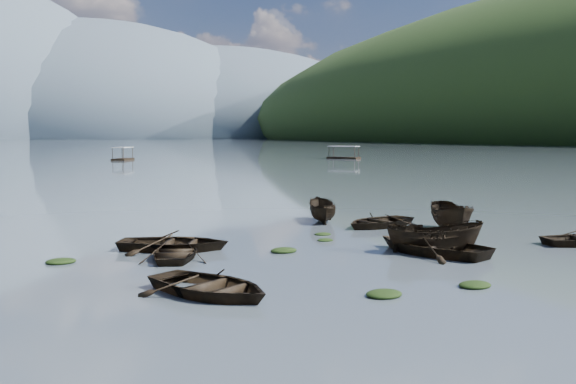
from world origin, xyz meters
name	(u,v)px	position (x,y,z in m)	size (l,w,h in m)	color
ground_plane	(443,278)	(0.00, 0.00, 0.00)	(2400.00, 2400.00, 0.00)	#4A545D
haze_mtn_c	(93,138)	(140.00, 900.00, 0.00)	(520.00, 520.00, 260.00)	#475666
haze_mtn_d	(216,138)	(320.00, 900.00, 0.00)	(520.00, 520.00, 220.00)	#475666
rowboat_0	(210,295)	(-7.96, 1.38, 0.00)	(3.23, 4.52, 0.94)	black
rowboat_1	(176,257)	(-7.15, 7.67, 0.00)	(2.72, 3.81, 0.79)	black
rowboat_2	(435,253)	(2.82, 3.92, 0.00)	(1.51, 4.01, 1.55)	black
rowboat_3	(431,253)	(2.62, 3.88, 0.00)	(3.62, 5.08, 1.05)	black
rowboat_5	(451,232)	(7.35, 8.13, 0.00)	(1.70, 4.52, 1.75)	black
rowboat_6	(174,250)	(-6.75, 9.38, 0.00)	(3.36, 4.71, 0.98)	black
rowboat_7	(378,227)	(5.03, 11.25, 0.00)	(3.20, 4.47, 0.93)	black
rowboat_8	(322,221)	(3.32, 14.38, 0.00)	(1.41, 3.76, 1.45)	black
weed_clump_0	(384,296)	(-3.27, -1.15, 0.00)	(1.17, 0.95, 0.25)	black
weed_clump_1	(284,252)	(-2.78, 6.83, 0.00)	(1.14, 0.91, 0.25)	black
weed_clump_2	(475,287)	(0.06, -1.46, 0.00)	(1.12, 0.89, 0.24)	black
weed_clump_3	(325,241)	(0.21, 8.54, 0.00)	(0.77, 0.65, 0.17)	black
weed_clump_4	(468,232)	(8.07, 7.75, 0.00)	(1.16, 0.92, 0.24)	black
weed_clump_5	(61,263)	(-11.44, 8.57, 0.00)	(1.14, 0.92, 0.24)	black
weed_clump_6	(323,235)	(0.98, 10.12, 0.00)	(0.84, 0.70, 0.18)	black
weed_clump_7	(370,227)	(4.59, 11.37, 0.00)	(1.23, 0.99, 0.27)	black
pontoon_centre	(123,160)	(11.76, 106.28, 0.00)	(2.59, 6.20, 2.38)	black
pontoon_right	(344,159)	(53.15, 93.65, 0.00)	(2.67, 6.42, 2.46)	black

